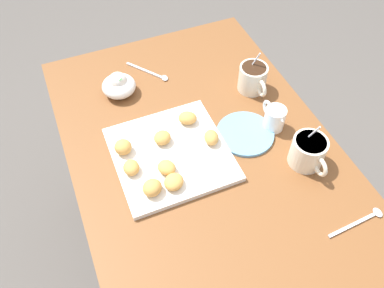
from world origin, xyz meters
The scene contains 18 objects.
ground_plane centered at (0.00, 0.00, 0.00)m, with size 8.00×8.00×0.00m, color #514C47.
dining_table centered at (0.00, 0.00, 0.59)m, with size 1.06×0.73×0.73m.
pastry_plate_square centered at (0.00, -0.09, 0.74)m, with size 0.31×0.31×0.02m, color white.
coffee_mug_cream_left centered at (-0.15, 0.24, 0.78)m, with size 0.13×0.09×0.13m.
coffee_mug_cream_right centered at (0.16, 0.24, 0.78)m, with size 0.13×0.09×0.13m.
cream_pitcher_white centered at (0.01, 0.22, 0.77)m, with size 0.10×0.06×0.07m.
ice_cream_bowl centered at (-0.30, -0.15, 0.77)m, with size 0.11×0.11×0.08m.
saucer_sky_left centered at (0.01, 0.13, 0.74)m, with size 0.17×0.17×0.01m, color #66A8DB.
loose_spoon_near_saucer centered at (-0.34, -0.03, 0.74)m, with size 0.14×0.10×0.01m.
loose_spoon_by_plate centered at (0.37, 0.27, 0.74)m, with size 0.03×0.16×0.01m.
beignet_0 centered at (0.10, -0.18, 0.77)m, with size 0.05×0.05×0.04m, color #D19347.
beignet_1 centered at (0.02, -0.21, 0.76)m, with size 0.05×0.04×0.03m, color #D19347.
beignet_2 centered at (0.05, -0.12, 0.76)m, with size 0.05×0.04×0.03m, color #D19347.
beignet_3 centered at (-0.05, -0.21, 0.77)m, with size 0.05×0.05×0.04m, color #D19347.
beignet_4 centered at (0.10, -0.12, 0.76)m, with size 0.05×0.05×0.03m, color #D19347.
beignet_5 centered at (0.01, 0.03, 0.76)m, with size 0.04×0.05×0.03m, color #D19347.
beignet_6 centered at (-0.04, -0.10, 0.76)m, with size 0.05×0.05×0.03m, color #D19347.
beignet_7 centered at (-0.09, -0.01, 0.76)m, with size 0.04×0.05×0.03m, color #D19347.
Camera 1 is at (0.63, -0.29, 1.61)m, focal length 36.82 mm.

